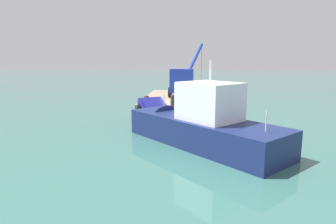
{
  "coord_description": "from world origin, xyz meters",
  "views": [
    {
      "loc": [
        24.35,
        1.35,
        4.83
      ],
      "look_at": [
        1.72,
        -0.69,
        0.63
      ],
      "focal_mm": 30.86,
      "sensor_mm": 36.0,
      "label": 1
    }
  ],
  "objects_px": {
    "dock_worker": "(212,89)",
    "salvaged_car": "(157,113)",
    "crane_truck": "(183,82)",
    "moored_yacht": "(187,131)"
  },
  "relations": [
    {
      "from": "dock_worker",
      "to": "salvaged_car",
      "type": "bearing_deg",
      "value": -35.64
    },
    {
      "from": "dock_worker",
      "to": "moored_yacht",
      "type": "distance_m",
      "value": 11.62
    },
    {
      "from": "crane_truck",
      "to": "moored_yacht",
      "type": "bearing_deg",
      "value": 3.13
    },
    {
      "from": "salvaged_car",
      "to": "crane_truck",
      "type": "bearing_deg",
      "value": 167.56
    },
    {
      "from": "crane_truck",
      "to": "salvaged_car",
      "type": "relative_size",
      "value": 2.21
    },
    {
      "from": "crane_truck",
      "to": "salvaged_car",
      "type": "height_order",
      "value": "crane_truck"
    },
    {
      "from": "moored_yacht",
      "to": "crane_truck",
      "type": "bearing_deg",
      "value": -176.87
    },
    {
      "from": "dock_worker",
      "to": "salvaged_car",
      "type": "xyz_separation_m",
      "value": [
        6.44,
        -4.62,
        -1.2
      ]
    },
    {
      "from": "salvaged_car",
      "to": "moored_yacht",
      "type": "xyz_separation_m",
      "value": [
        4.9,
        2.47,
        -0.13
      ]
    },
    {
      "from": "moored_yacht",
      "to": "salvaged_car",
      "type": "bearing_deg",
      "value": -153.29
    }
  ]
}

